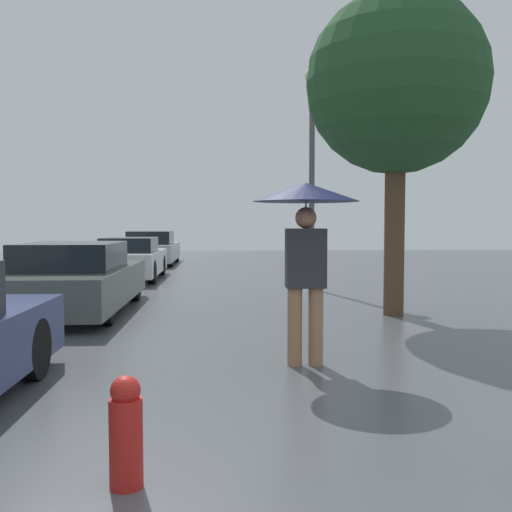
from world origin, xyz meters
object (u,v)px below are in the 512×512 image
tree (396,85)px  fire_hydrant (126,432)px  parked_car_second (75,279)px  pedestrian (306,220)px  parked_car_third (131,259)px  street_lamp (312,146)px  parked_car_farthest (151,249)px

tree → fire_hydrant: tree is taller
parked_car_second → fire_hydrant: bearing=-73.6°
pedestrian → parked_car_second: (-3.50, 4.01, -1.03)m
pedestrian → parked_car_second: pedestrian is taller
pedestrian → parked_car_third: size_ratio=0.51×
tree → fire_hydrant: 7.92m
parked_car_second → parked_car_third: size_ratio=1.16×
fire_hydrant → tree: bearing=60.4°
street_lamp → parked_car_farthest: bearing=119.3°
tree → street_lamp: bearing=101.4°
parked_car_third → fire_hydrant: 12.83m
parked_car_second → parked_car_farthest: (-0.09, 11.81, 0.01)m
parked_car_third → tree: 9.12m
pedestrian → fire_hydrant: bearing=-117.8°
parked_car_third → street_lamp: (4.66, -2.60, 2.81)m
pedestrian → parked_car_third: 10.49m
parked_car_third → fire_hydrant: size_ratio=5.83×
street_lamp → fire_hydrant: street_lamp is taller
street_lamp → pedestrian: bearing=-99.5°
pedestrian → parked_car_farthest: (-3.59, 15.82, -1.02)m
pedestrian → street_lamp: bearing=80.5°
parked_car_second → parked_car_farthest: bearing=90.5°
parked_car_second → street_lamp: street_lamp is taller
street_lamp → fire_hydrant: (-2.71, -10.07, -3.04)m
parked_car_second → parked_car_third: (0.05, 5.85, -0.02)m
parked_car_farthest → fire_hydrant: 18.76m
street_lamp → parked_car_second: bearing=-145.5°
parked_car_farthest → fire_hydrant: parked_car_farthest is taller
parked_car_farthest → parked_car_second: bearing=-89.5°
tree → fire_hydrant: bearing=-119.6°
parked_car_third → parked_car_farthest: 5.97m
parked_car_third → parked_car_farthest: bearing=91.4°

